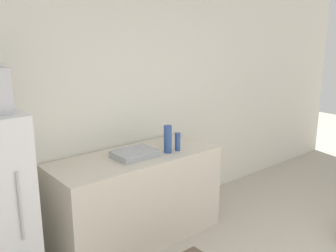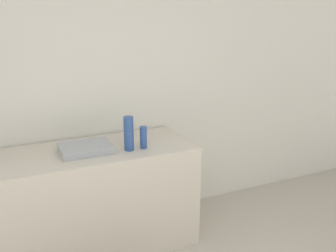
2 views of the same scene
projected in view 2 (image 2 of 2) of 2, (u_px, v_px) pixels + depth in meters
name	position (u px, v px, depth m)	size (l,w,h in m)	color
wall_back	(78.00, 87.00, 3.15)	(8.00, 0.06, 2.60)	silver
counter	(92.00, 200.00, 3.05)	(1.65, 0.68, 0.86)	beige
sink_basin	(86.00, 148.00, 2.88)	(0.39, 0.29, 0.06)	#9EA3A8
bottle_tall	(129.00, 134.00, 2.89)	(0.08, 0.08, 0.27)	#2D4C8C
bottle_short	(143.00, 138.00, 2.94)	(0.06, 0.06, 0.18)	#2D4C8C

